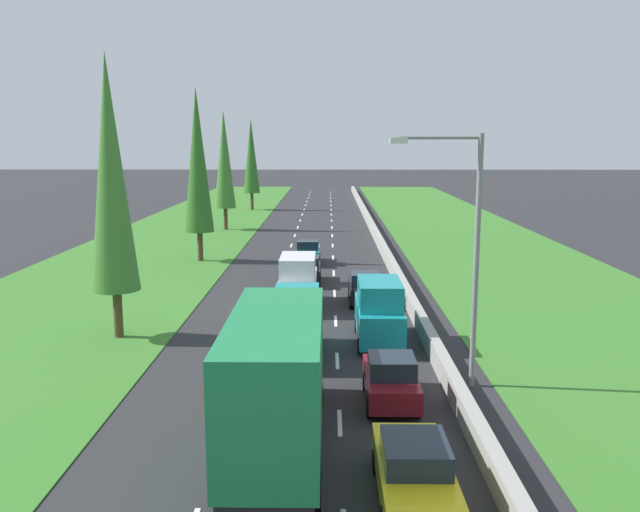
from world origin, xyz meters
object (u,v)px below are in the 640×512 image
object	(u,v)px
black_hatchback_right_lane	(365,288)
teal_van_centre_lane	(297,323)
poplar_tree_third	(198,161)
street_light_mast	(467,243)
white_van_centre_lane	(298,282)
teal_hatchback_centre_lane	(308,252)
black_hatchback_centre_lane	(307,270)
poplar_tree_fifth	(251,156)
teal_van_right_lane	(379,312)
poplar_tree_fourth	(224,160)
yellow_sedan_right_lane	(414,471)
green_box_truck_centre_lane	(278,378)
poplar_tree_second	(111,174)
maroon_hatchback_right_lane	(391,380)

from	to	relation	value
black_hatchback_right_lane	teal_van_centre_lane	bearing A→B (deg)	-109.67
poplar_tree_third	street_light_mast	world-z (taller)	poplar_tree_third
white_van_centre_lane	teal_hatchback_centre_lane	xyz separation A→B (m)	(0.13, 12.93, -0.56)
black_hatchback_centre_lane	teal_hatchback_centre_lane	bearing A→B (deg)	91.06
black_hatchback_right_lane	poplar_tree_third	xyz separation A→B (m)	(-11.42, 12.80, 6.51)
white_van_centre_lane	teal_hatchback_centre_lane	distance (m)	12.94
poplar_tree_fifth	teal_van_right_lane	bearing A→B (deg)	-78.13
teal_hatchback_centre_lane	poplar_tree_fourth	xyz separation A→B (m)	(-8.77, 18.49, 6.07)
yellow_sedan_right_lane	teal_van_right_lane	bearing A→B (deg)	89.52
green_box_truck_centre_lane	street_light_mast	bearing A→B (deg)	39.92
green_box_truck_centre_lane	teal_van_right_lane	world-z (taller)	green_box_truck_centre_lane
black_hatchback_centre_lane	poplar_tree_fourth	xyz separation A→B (m)	(-8.89, 25.31, 6.07)
yellow_sedan_right_lane	white_van_centre_lane	bearing A→B (deg)	100.81
black_hatchback_centre_lane	teal_van_right_lane	world-z (taller)	teal_van_right_lane
black_hatchback_right_lane	white_van_centre_lane	bearing A→B (deg)	-164.15
teal_van_centre_lane	teal_hatchback_centre_lane	bearing A→B (deg)	90.47
teal_van_centre_lane	teal_van_right_lane	distance (m)	3.98
teal_van_right_lane	teal_hatchback_centre_lane	bearing A→B (deg)	100.83
green_box_truck_centre_lane	white_van_centre_lane	world-z (taller)	green_box_truck_centre_lane
white_van_centre_lane	poplar_tree_second	distance (m)	11.31
teal_van_centre_lane	street_light_mast	bearing A→B (deg)	-28.20
street_light_mast	poplar_tree_fourth	bearing A→B (deg)	109.36
poplar_tree_fifth	white_van_centre_lane	bearing A→B (deg)	-80.83
poplar_tree_second	poplar_tree_fourth	bearing A→B (deg)	91.25
poplar_tree_third	street_light_mast	distance (m)	29.11
yellow_sedan_right_lane	teal_van_right_lane	world-z (taller)	teal_van_right_lane
teal_van_centre_lane	green_box_truck_centre_lane	bearing A→B (deg)	-90.74
black_hatchback_centre_lane	green_box_truck_centre_lane	bearing A→B (deg)	-90.16
yellow_sedan_right_lane	white_van_centre_lane	distance (m)	19.71
green_box_truck_centre_lane	yellow_sedan_right_lane	bearing A→B (deg)	-37.35
poplar_tree_fourth	street_light_mast	xyz separation A→B (m)	(15.07, -42.88, -1.68)
yellow_sedan_right_lane	poplar_tree_second	distance (m)	19.07
teal_van_centre_lane	white_van_centre_lane	size ratio (longest dim) A/B	1.00
poplar_tree_third	poplar_tree_fourth	bearing A→B (deg)	92.61
teal_hatchback_centre_lane	street_light_mast	distance (m)	25.57
poplar_tree_second	teal_hatchback_centre_lane	bearing A→B (deg)	66.78
yellow_sedan_right_lane	poplar_tree_fifth	size ratio (longest dim) A/B	0.39
green_box_truck_centre_lane	poplar_tree_third	bearing A→B (deg)	104.75
teal_van_right_lane	poplar_tree_second	bearing A→B (deg)	176.75
green_box_truck_centre_lane	poplar_tree_fifth	size ratio (longest dim) A/B	0.81
teal_hatchback_centre_lane	poplar_tree_fourth	world-z (taller)	poplar_tree_fourth
poplar_tree_second	maroon_hatchback_right_lane	bearing A→B (deg)	-33.09
green_box_truck_centre_lane	poplar_tree_fifth	xyz separation A→B (m)	(-8.41, 67.56, 4.66)
maroon_hatchback_right_lane	street_light_mast	bearing A→B (deg)	31.46
poplar_tree_fourth	poplar_tree_fifth	bearing A→B (deg)	88.75
teal_hatchback_centre_lane	teal_van_centre_lane	bearing A→B (deg)	-89.53
poplar_tree_fourth	teal_van_right_lane	bearing A→B (deg)	-71.74
maroon_hatchback_right_lane	poplar_tree_second	bearing A→B (deg)	146.91
poplar_tree_fourth	black_hatchback_right_lane	bearing A→B (deg)	-68.09
white_van_centre_lane	black_hatchback_centre_lane	world-z (taller)	white_van_centre_lane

